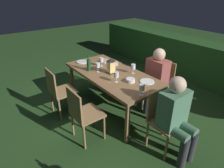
% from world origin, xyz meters
% --- Properties ---
extents(ground_plane, '(16.00, 16.00, 0.00)m').
position_xyz_m(ground_plane, '(0.00, 0.00, 0.00)').
color(ground_plane, '#26471E').
extents(dining_table, '(1.86, 0.89, 0.74)m').
position_xyz_m(dining_table, '(0.00, 0.00, 0.68)').
color(dining_table, olive).
rests_on(dining_table, ground).
extents(chair_side_left_a, '(0.42, 0.40, 0.87)m').
position_xyz_m(chair_side_left_a, '(-0.42, -0.84, 0.49)').
color(chair_side_left_a, '#937047').
rests_on(chair_side_left_a, ground).
extents(chair_side_right_b, '(0.42, 0.40, 0.87)m').
position_xyz_m(chair_side_right_b, '(0.42, 0.84, 0.49)').
color(chair_side_right_b, '#937047').
rests_on(chair_side_right_b, ground).
extents(person_in_rust, '(0.38, 0.47, 1.15)m').
position_xyz_m(person_in_rust, '(0.42, 0.64, 0.64)').
color(person_in_rust, '#9E4C47').
rests_on(person_in_rust, ground).
extents(chair_side_left_b, '(0.42, 0.40, 0.87)m').
position_xyz_m(chair_side_left_b, '(0.42, -0.84, 0.49)').
color(chair_side_left_b, '#937047').
rests_on(chair_side_left_b, ground).
extents(chair_head_far, '(0.40, 0.42, 0.87)m').
position_xyz_m(chair_head_far, '(1.18, 0.00, 0.49)').
color(chair_head_far, '#937047').
rests_on(chair_head_far, ground).
extents(person_in_green, '(0.48, 0.38, 1.15)m').
position_xyz_m(person_in_green, '(1.38, 0.00, 0.64)').
color(person_in_green, '#4C7A5B').
rests_on(person_in_green, ground).
extents(lantern_centerpiece, '(0.15, 0.15, 0.27)m').
position_xyz_m(lantern_centerpiece, '(-0.01, -0.02, 0.89)').
color(lantern_centerpiece, black).
rests_on(lantern_centerpiece, dining_table).
extents(green_bottle_on_table, '(0.07, 0.07, 0.29)m').
position_xyz_m(green_bottle_on_table, '(-0.33, -0.27, 0.85)').
color(green_bottle_on_table, '#144723').
rests_on(green_bottle_on_table, dining_table).
extents(wine_glass_a, '(0.08, 0.08, 0.17)m').
position_xyz_m(wine_glass_a, '(0.87, -0.14, 0.86)').
color(wine_glass_a, silver).
rests_on(wine_glass_a, dining_table).
extents(wine_glass_b, '(0.08, 0.08, 0.17)m').
position_xyz_m(wine_glass_b, '(0.24, 0.28, 0.86)').
color(wine_glass_b, silver).
rests_on(wine_glass_b, dining_table).
extents(wine_glass_c, '(0.08, 0.08, 0.17)m').
position_xyz_m(wine_glass_c, '(0.33, -0.16, 0.86)').
color(wine_glass_c, silver).
rests_on(wine_glass_c, dining_table).
extents(wine_glass_d, '(0.08, 0.08, 0.17)m').
position_xyz_m(wine_glass_d, '(-0.37, 0.03, 0.86)').
color(wine_glass_d, silver).
rests_on(wine_glass_d, dining_table).
extents(wine_glass_e, '(0.08, 0.08, 0.17)m').
position_xyz_m(wine_glass_e, '(-0.19, -0.17, 0.86)').
color(wine_glass_e, silver).
rests_on(wine_glass_e, dining_table).
extents(plate_a, '(0.24, 0.24, 0.01)m').
position_xyz_m(plate_a, '(-0.78, -0.16, 0.75)').
color(plate_a, silver).
rests_on(plate_a, dining_table).
extents(plate_b, '(0.23, 0.23, 0.01)m').
position_xyz_m(plate_b, '(0.62, 0.23, 0.75)').
color(plate_b, white).
rests_on(plate_b, dining_table).
extents(bowl_olives, '(0.16, 0.16, 0.05)m').
position_xyz_m(bowl_olives, '(-0.29, 0.27, 0.77)').
color(bowl_olives, '#BCAD8E').
rests_on(bowl_olives, dining_table).
extents(bowl_bread, '(0.16, 0.16, 0.06)m').
position_xyz_m(bowl_bread, '(-0.50, 0.19, 0.77)').
color(bowl_bread, '#BCAD8E').
rests_on(bowl_bread, dining_table).
extents(bowl_salad, '(0.14, 0.14, 0.06)m').
position_xyz_m(bowl_salad, '(0.46, 0.02, 0.77)').
color(bowl_salad, silver).
rests_on(bowl_salad, dining_table).
extents(hedge_backdrop, '(6.01, 0.63, 0.94)m').
position_xyz_m(hedge_backdrop, '(0.00, 2.45, 0.47)').
color(hedge_backdrop, '#234C1E').
rests_on(hedge_backdrop, ground).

